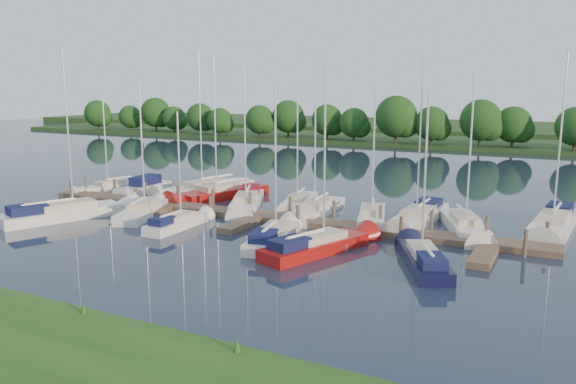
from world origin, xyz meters
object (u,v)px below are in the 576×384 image
at_px(sailboat_n_5, 298,204).
at_px(motorboat, 144,188).
at_px(dock, 257,218).
at_px(sailboat_s_2, 178,224).
at_px(sailboat_n_0, 110,188).

bearing_deg(sailboat_n_5, motorboat, -10.34).
distance_m(dock, sailboat_s_2, 5.71).
bearing_deg(sailboat_n_0, sailboat_s_2, 167.75).
height_order(sailboat_n_0, sailboat_s_2, sailboat_n_0).
distance_m(dock, sailboat_n_5, 5.74).
bearing_deg(sailboat_n_5, dock, 71.96).
height_order(motorboat, sailboat_s_2, sailboat_s_2).
distance_m(sailboat_n_0, motorboat, 3.39).
bearing_deg(motorboat, sailboat_s_2, 137.43).
xyz_separation_m(sailboat_n_0, sailboat_s_2, (14.42, -8.38, 0.05)).
bearing_deg(sailboat_s_2, sailboat_n_0, 148.81).
height_order(sailboat_n_5, sailboat_s_2, sailboat_n_5).
distance_m(dock, motorboat, 15.73).
bearing_deg(sailboat_n_5, sailboat_n_0, -7.92).
relative_size(sailboat_n_0, sailboat_s_2, 1.11).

